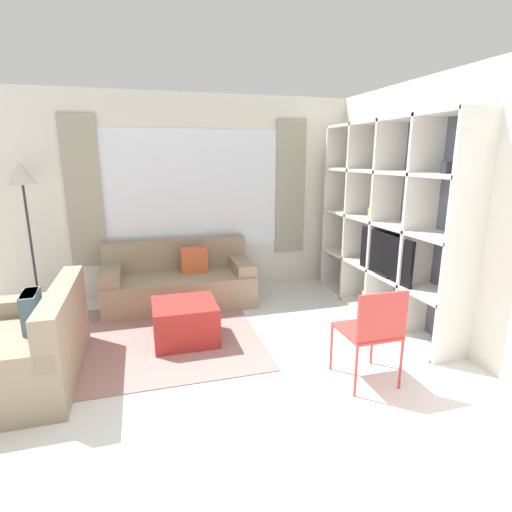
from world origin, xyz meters
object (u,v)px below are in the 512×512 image
ottoman (185,322)px  folding_chair (373,328)px  couch_main (179,282)px  couch_side (32,346)px  floor_lamp (23,185)px  shelving_unit (388,223)px

ottoman → folding_chair: folding_chair is taller
couch_main → couch_side: same height
couch_side → folding_chair: folding_chair is taller
floor_lamp → ottoman: bearing=-38.0°
ottoman → floor_lamp: bearing=142.0°
floor_lamp → folding_chair: size_ratio=2.13×
shelving_unit → folding_chair: bearing=-126.3°
couch_side → ottoman: 1.40m
shelving_unit → floor_lamp: shelving_unit is taller
couch_side → folding_chair: bearing=72.1°
couch_side → floor_lamp: floor_lamp is taller
floor_lamp → folding_chair: (3.08, -2.56, -1.05)m
couch_side → floor_lamp: bearing=-169.3°
shelving_unit → ottoman: shelving_unit is taller
folding_chair → shelving_unit: bearing=-126.3°
shelving_unit → floor_lamp: 4.26m
couch_side → ottoman: (1.35, 0.37, -0.09)m
ottoman → floor_lamp: (-1.66, 1.30, 1.36)m
ottoman → floor_lamp: size_ratio=0.35×
couch_main → ottoman: size_ratio=2.93×
couch_main → folding_chair: size_ratio=2.19×
floor_lamp → folding_chair: floor_lamp is taller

